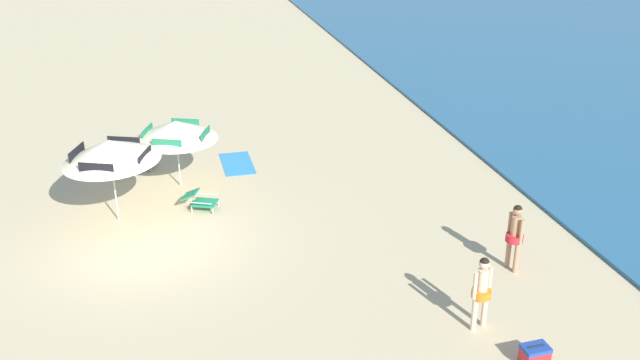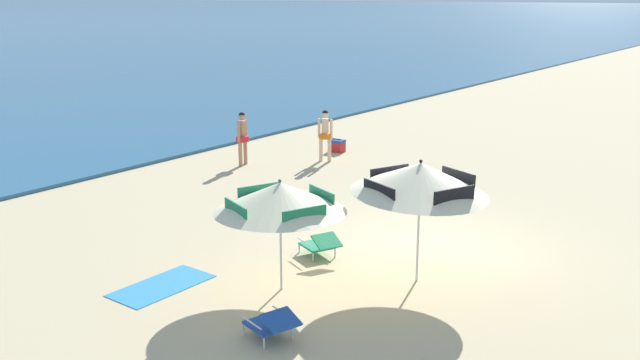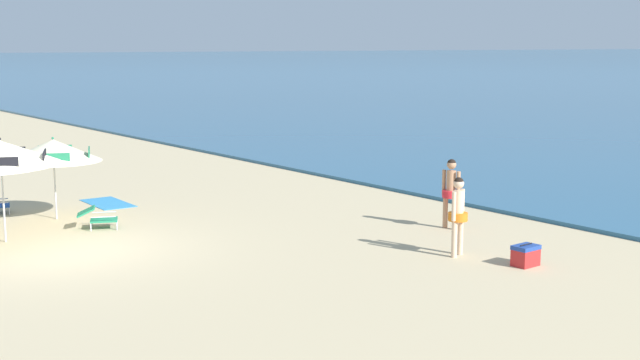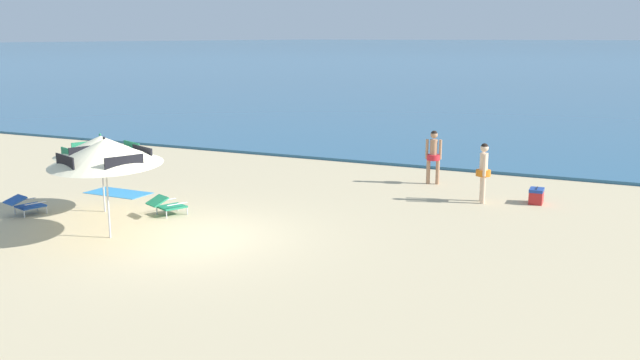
% 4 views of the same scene
% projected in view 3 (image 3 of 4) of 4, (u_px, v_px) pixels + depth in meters
% --- Properties ---
extents(ground_plane, '(800.00, 800.00, 0.00)m').
position_uv_depth(ground_plane, '(65.00, 252.00, 17.07)').
color(ground_plane, tan).
extents(beach_umbrella_striped_main, '(3.22, 3.22, 1.98)m').
position_uv_depth(beach_umbrella_striped_main, '(53.00, 150.00, 20.01)').
color(beach_umbrella_striped_main, silver).
rests_on(beach_umbrella_striped_main, ground).
extents(beach_umbrella_striped_second, '(2.70, 2.72, 2.23)m').
position_uv_depth(beach_umbrella_striped_second, '(0.00, 153.00, 17.60)').
color(beach_umbrella_striped_second, silver).
rests_on(beach_umbrella_striped_second, ground).
extents(lounge_chair_under_umbrella, '(0.85, 1.02, 0.51)m').
position_uv_depth(lounge_chair_under_umbrella, '(98.00, 217.00, 19.15)').
color(lounge_chair_under_umbrella, '#1E7F56').
rests_on(lounge_chair_under_umbrella, ground).
extents(person_standing_near_shore, '(0.47, 0.39, 1.60)m').
position_uv_depth(person_standing_near_shore, '(451.00, 189.00, 19.05)').
color(person_standing_near_shore, tan).
rests_on(person_standing_near_shore, ground).
extents(person_standing_beside, '(0.39, 0.45, 1.58)m').
position_uv_depth(person_standing_beside, '(458.00, 211.00, 16.58)').
color(person_standing_beside, beige).
rests_on(person_standing_beside, ground).
extents(cooler_box, '(0.37, 0.51, 0.43)m').
position_uv_depth(cooler_box, '(526.00, 255.00, 15.95)').
color(cooler_box, red).
rests_on(cooler_box, ground).
extents(beach_towel, '(1.82, 0.94, 0.01)m').
position_uv_depth(beach_towel, '(108.00, 203.00, 22.23)').
color(beach_towel, '#3384BC').
rests_on(beach_towel, ground).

